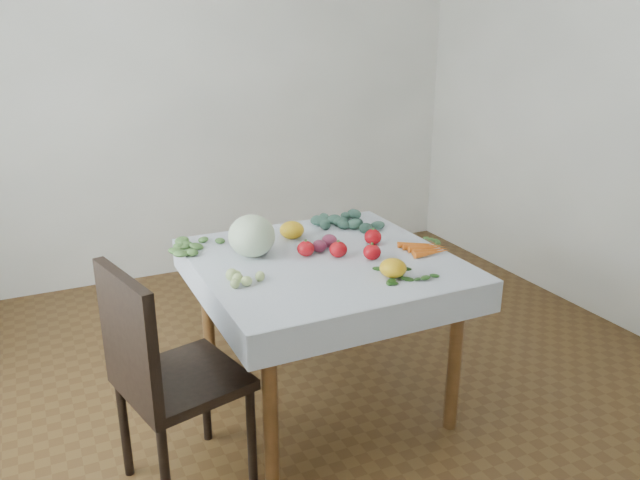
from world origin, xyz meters
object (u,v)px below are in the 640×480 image
object	(u,v)px
table	(323,279)
heirloom_back	(292,230)
chair	(160,369)
carrot_bunch	(427,248)
cabbage	(252,236)

from	to	relation	value
table	heirloom_back	xyz separation A→B (m)	(-0.02, 0.32, 0.15)
chair	carrot_bunch	world-z (taller)	chair
cabbage	heirloom_back	size ratio (longest dim) A/B	1.75
heirloom_back	table	bearing A→B (deg)	-86.32
heirloom_back	carrot_bunch	distance (m)	0.67
cabbage	heirloom_back	distance (m)	0.31
table	chair	xyz separation A→B (m)	(-0.82, -0.29, -0.11)
cabbage	carrot_bunch	bearing A→B (deg)	-21.10
table	carrot_bunch	size ratio (longest dim) A/B	5.12
table	chair	world-z (taller)	chair
chair	cabbage	xyz separation A→B (m)	(0.54, 0.46, 0.31)
chair	carrot_bunch	size ratio (longest dim) A/B	4.89
table	carrot_bunch	xyz separation A→B (m)	(0.48, -0.13, 0.12)
cabbage	carrot_bunch	world-z (taller)	cabbage
table	chair	size ratio (longest dim) A/B	1.05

